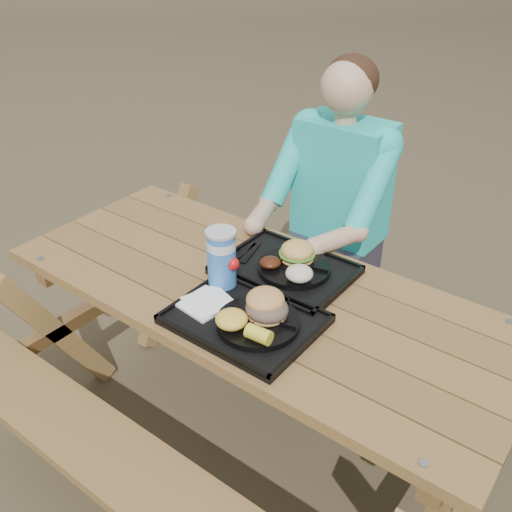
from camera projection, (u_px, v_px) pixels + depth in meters
The scene contains 18 objects.
ground at pixel (256, 437), 2.35m from camera, with size 60.00×60.00×0.00m, color #999999.
picnic_table at pixel (256, 370), 2.15m from camera, with size 1.80×1.49×0.75m, color #999999, non-canonical shape.
tray_near at pixel (245, 320), 1.79m from camera, with size 0.45×0.35×0.02m, color black.
tray_far at pixel (285, 271), 2.03m from camera, with size 0.45×0.35×0.02m, color black.
plate_near at pixel (258, 322), 1.75m from camera, with size 0.26×0.26×0.02m, color black.
plate_far at pixel (294, 268), 2.01m from camera, with size 0.26×0.26×0.02m, color black.
napkin_stack at pixel (204, 303), 1.84m from camera, with size 0.14×0.14×0.02m, color white.
soda_cup at pixel (222, 259), 1.89m from camera, with size 0.10×0.10×0.19m, color blue.
condiment_bbq at pixel (267, 295), 1.86m from camera, with size 0.05×0.05×0.03m, color black.
condiment_mustard at pixel (282, 303), 1.82m from camera, with size 0.05×0.05×0.03m, color gold.
sandwich at pixel (267, 298), 1.72m from camera, with size 0.13×0.13×0.13m, color #DE974E, non-canonical shape.
mac_cheese at pixel (232, 319), 1.70m from camera, with size 0.10×0.10×0.05m, color yellow.
corn_cob at pixel (259, 334), 1.65m from camera, with size 0.08×0.08×0.04m, color yellow, non-canonical shape.
cutlery_far at pixel (250, 253), 2.11m from camera, with size 0.03×0.15×0.01m, color black.
burger at pixel (297, 247), 2.01m from camera, with size 0.12×0.12×0.11m, color #E3AE50, non-canonical shape.
baked_beans at pixel (270, 262), 1.99m from camera, with size 0.07×0.07×0.03m, color #441C0D.
potato_salad at pixel (299, 273), 1.91m from camera, with size 0.09×0.09×0.05m, color silver.
diner at pixel (336, 229), 2.53m from camera, with size 0.48×0.84×1.28m, color #199EAF, non-canonical shape.
Camera 1 is at (0.97, -1.27, 1.87)m, focal length 40.00 mm.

